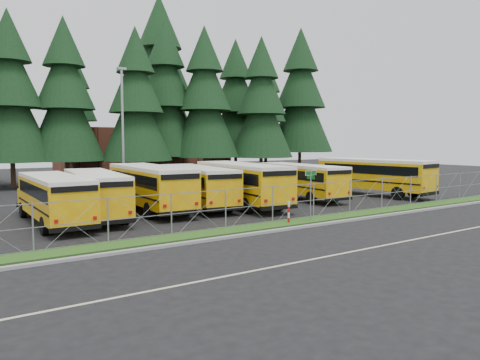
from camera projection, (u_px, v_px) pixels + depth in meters
The scene contains 27 objects.
ground at pixel (314, 214), 28.27m from camera, with size 120.00×120.00×0.00m, color black.
curb at pixel (353, 220), 25.72m from camera, with size 50.00×0.25×0.12m, color gray.
grass_verge at pixel (335, 217), 26.87m from camera, with size 50.00×1.40×0.06m, color #254914.
road_lane_line at pixel (434, 236), 21.70m from camera, with size 50.00×0.12×0.01m, color beige.
chainlink_fence at pixel (326, 199), 27.36m from camera, with size 44.00×0.10×2.00m, color #92959A, non-canonical shape.
brick_building at pixel (144, 151), 64.27m from camera, with size 22.00×10.00×6.00m, color brown.
bus_0 at pixel (53, 200), 24.62m from camera, with size 2.33×9.85×2.58m, color orange, non-canonical shape.
bus_1 at pixel (94, 195), 26.52m from camera, with size 2.37×10.06×2.64m, color orange, non-canonical shape.
bus_2 at pixel (148, 188), 29.27m from camera, with size 2.55×10.81×2.83m, color orange, non-canonical shape.
bus_3 at pixel (195, 187), 30.90m from camera, with size 2.42×10.27×2.69m, color orange, non-canonical shape.
bus_4 at pixel (239, 185), 31.43m from camera, with size 2.59×10.97×2.88m, color orange, non-canonical shape.
bus_6 at pixel (298, 182), 35.29m from camera, with size 2.35×9.96×2.61m, color orange, non-canonical shape.
bus_east at pixel (370, 177), 37.77m from camera, with size 2.62×11.11×2.91m, color orange, non-canonical shape.
street_sign at pixel (311, 185), 25.03m from camera, with size 0.84×0.55×2.81m.
striped_bollard at pixel (289, 212), 24.85m from camera, with size 0.11×0.11×1.20m, color #B20C0C.
light_standard at pixel (123, 127), 37.15m from camera, with size 0.70×0.35×10.14m.
conifer_2 at pixel (10, 99), 43.06m from camera, with size 7.46×7.46×16.49m, color black, non-canonical shape.
conifer_3 at pixel (65, 101), 45.54m from camera, with size 7.43×7.43×16.42m, color black, non-canonical shape.
conifer_4 at pixel (136, 105), 47.64m from camera, with size 7.21×7.21×15.94m, color black, non-canonical shape.
conifer_5 at pixel (166, 100), 53.11m from camera, with size 8.14×8.14×18.00m, color black, non-canonical shape.
conifer_6 at pixel (205, 103), 52.55m from camera, with size 7.77×7.77×17.19m, color black, non-canonical shape.
conifer_7 at pixel (261, 107), 54.78m from camera, with size 7.47×7.47×16.51m, color black, non-canonical shape.
conifer_8 at pixel (266, 116), 60.39m from camera, with size 6.80×6.80×15.03m, color black, non-canonical shape.
conifer_9 at pixel (300, 101), 63.24m from camera, with size 8.81×8.81×19.49m, color black, non-canonical shape.
conifer_11 at pixel (74, 115), 53.20m from camera, with size 6.62×6.62×14.63m, color black, non-canonical shape.
conifer_12 at pixel (160, 86), 57.48m from camera, with size 10.01×10.01×22.13m, color black, non-canonical shape.
conifer_13 at pixel (236, 106), 63.48m from camera, with size 8.17×8.17×18.06m, color black, non-canonical shape.
Camera 1 is at (-19.53, -20.55, 4.42)m, focal length 35.00 mm.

